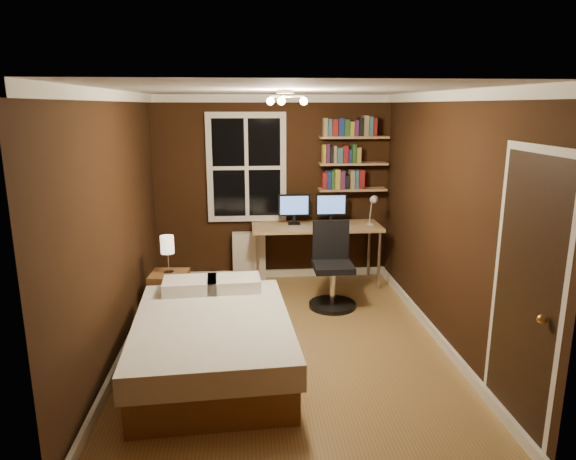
{
  "coord_description": "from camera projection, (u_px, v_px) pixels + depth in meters",
  "views": [
    {
      "loc": [
        -0.37,
        -4.83,
        2.36
      ],
      "look_at": [
        0.07,
        0.45,
        1.07
      ],
      "focal_mm": 32.0,
      "sensor_mm": 36.0,
      "label": 1
    }
  ],
  "objects": [
    {
      "name": "wall_right",
      "position": [
        445.0,
        220.0,
        5.1
      ],
      "size": [
        0.04,
        4.2,
        2.5
      ],
      "primitive_type": "cube",
      "color": "black",
      "rests_on": "ground"
    },
    {
      "name": "door_knob",
      "position": [
        542.0,
        319.0,
        3.36
      ],
      "size": [
        0.06,
        0.06,
        0.06
      ],
      "primitive_type": "sphere",
      "color": "#D4974C",
      "rests_on": "door"
    },
    {
      "name": "monitor_right",
      "position": [
        331.0,
        209.0,
        6.87
      ],
      "size": [
        0.42,
        0.12,
        0.41
      ],
      "primitive_type": null,
      "color": "black",
      "rests_on": "desk"
    },
    {
      "name": "ceiling",
      "position": [
        284.0,
        90.0,
        4.67
      ],
      "size": [
        3.2,
        4.2,
        0.02
      ],
      "primitive_type": "cube",
      "color": "white",
      "rests_on": "wall_back"
    },
    {
      "name": "bed",
      "position": [
        213.0,
        342.0,
        4.64
      ],
      "size": [
        1.48,
        1.98,
        0.65
      ],
      "rotation": [
        0.0,
        0.0,
        0.06
      ],
      "color": "brown",
      "rests_on": "ground"
    },
    {
      "name": "wall_back",
      "position": [
        273.0,
        189.0,
        7.0
      ],
      "size": [
        3.2,
        0.04,
        2.5
      ],
      "primitive_type": "cube",
      "color": "black",
      "rests_on": "ground"
    },
    {
      "name": "bookshelf_lower",
      "position": [
        352.0,
        189.0,
        6.97
      ],
      "size": [
        0.92,
        0.22,
        0.03
      ],
      "primitive_type": "cube",
      "color": "tan",
      "rests_on": "wall_back"
    },
    {
      "name": "nightstand",
      "position": [
        170.0,
        294.0,
        5.87
      ],
      "size": [
        0.44,
        0.44,
        0.51
      ],
      "primitive_type": "cube",
      "rotation": [
        0.0,
        0.0,
        -0.08
      ],
      "color": "brown",
      "rests_on": "ground"
    },
    {
      "name": "ceiling_fixture",
      "position": [
        285.0,
        101.0,
        4.6
      ],
      "size": [
        0.44,
        0.44,
        0.18
      ],
      "primitive_type": null,
      "color": "beige",
      "rests_on": "ceiling"
    },
    {
      "name": "books_row_middle",
      "position": [
        353.0,
        154.0,
        6.86
      ],
      "size": [
        0.54,
        0.16,
        0.23
      ],
      "primitive_type": null,
      "color": "navy",
      "rests_on": "bookshelf_middle"
    },
    {
      "name": "office_chair",
      "position": [
        332.0,
        274.0,
        6.14
      ],
      "size": [
        0.56,
        0.56,
        1.02
      ],
      "rotation": [
        0.0,
        0.0,
        -0.0
      ],
      "color": "black",
      "rests_on": "ground"
    },
    {
      "name": "floor",
      "position": [
        285.0,
        342.0,
        5.26
      ],
      "size": [
        4.2,
        4.2,
        0.0
      ],
      "primitive_type": "plane",
      "color": "olive",
      "rests_on": "ground"
    },
    {
      "name": "bookshelf_middle",
      "position": [
        353.0,
        164.0,
        6.89
      ],
      "size": [
        0.92,
        0.22,
        0.03
      ],
      "primitive_type": "cube",
      "color": "tan",
      "rests_on": "wall_back"
    },
    {
      "name": "books_row_upper",
      "position": [
        354.0,
        127.0,
        6.77
      ],
      "size": [
        0.66,
        0.16,
        0.23
      ],
      "primitive_type": null,
      "color": "#295A26",
      "rests_on": "bookshelf_upper"
    },
    {
      "name": "desk",
      "position": [
        316.0,
        230.0,
        6.83
      ],
      "size": [
        1.71,
        0.64,
        0.81
      ],
      "color": "tan",
      "rests_on": "ground"
    },
    {
      "name": "bedside_lamp",
      "position": [
        168.0,
        255.0,
        5.76
      ],
      "size": [
        0.15,
        0.15,
        0.44
      ],
      "primitive_type": null,
      "color": "white",
      "rests_on": "nightstand"
    },
    {
      "name": "monitor_left",
      "position": [
        294.0,
        209.0,
        6.83
      ],
      "size": [
        0.42,
        0.12,
        0.41
      ],
      "primitive_type": null,
      "color": "black",
      "rests_on": "desk"
    },
    {
      "name": "bookshelf_upper",
      "position": [
        354.0,
        137.0,
        6.81
      ],
      "size": [
        0.92,
        0.22,
        0.03
      ],
      "primitive_type": "cube",
      "color": "tan",
      "rests_on": "wall_back"
    },
    {
      "name": "desk_lamp",
      "position": [
        372.0,
        210.0,
        6.72
      ],
      "size": [
        0.14,
        0.32,
        0.44
      ],
      "primitive_type": null,
      "color": "silver",
      "rests_on": "desk"
    },
    {
      "name": "wall_left",
      "position": [
        116.0,
        227.0,
        4.84
      ],
      "size": [
        0.04,
        4.2,
        2.5
      ],
      "primitive_type": "cube",
      "color": "black",
      "rests_on": "ground"
    },
    {
      "name": "door",
      "position": [
        524.0,
        299.0,
        3.65
      ],
      "size": [
        0.03,
        0.82,
        2.05
      ],
      "primitive_type": null,
      "color": "black",
      "rests_on": "ground"
    },
    {
      "name": "radiator",
      "position": [
        249.0,
        256.0,
        7.07
      ],
      "size": [
        0.45,
        0.16,
        0.67
      ],
      "primitive_type": "cube",
      "color": "silver",
      "rests_on": "ground"
    },
    {
      "name": "books_row_lower",
      "position": [
        353.0,
        180.0,
        6.94
      ],
      "size": [
        0.54,
        0.16,
        0.23
      ],
      "primitive_type": null,
      "color": "maroon",
      "rests_on": "bookshelf_lower"
    },
    {
      "name": "window",
      "position": [
        247.0,
        168.0,
        6.87
      ],
      "size": [
        1.06,
        0.06,
        1.46
      ],
      "primitive_type": "cube",
      "color": "white",
      "rests_on": "wall_back"
    }
  ]
}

